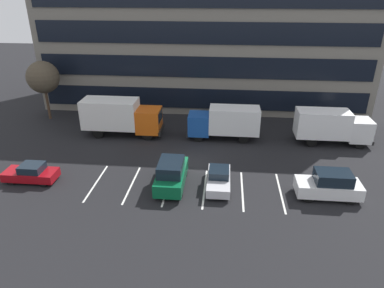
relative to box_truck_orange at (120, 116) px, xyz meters
The scene contains 11 objects.
ground_plane 9.66m from the box_truck_orange, 36.31° to the right, with size 120.00×120.00×0.00m, color black.
office_building 16.09m from the box_truck_orange, 58.41° to the left, with size 38.03×11.89×18.00m.
lot_markings 12.22m from the box_truck_orange, 50.89° to the right, with size 14.14×5.40×0.01m.
box_truck_orange is the anchor object (origin of this frame).
box_truck_white 20.34m from the box_truck_orange, ahead, with size 7.02×2.32×3.25m.
box_truck_blue 10.35m from the box_truck_orange, ahead, with size 6.95×2.30×3.22m.
sedan_maroon 10.61m from the box_truck_orange, 114.86° to the right, with size 4.02×1.68×1.44m.
suv_white 20.33m from the box_truck_orange, 28.24° to the right, with size 4.50×1.91×2.03m.
sedan_silver 13.54m from the box_truck_orange, 41.90° to the right, with size 1.69×4.05×1.45m.
suv_forest 11.30m from the box_truck_orange, 54.86° to the right, with size 2.02×4.75×2.15m.
bare_tree 10.45m from the box_truck_orange, 158.52° to the left, with size 3.45×3.45×6.48m.
Camera 1 is at (2.61, -26.00, 14.05)m, focal length 32.55 mm.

